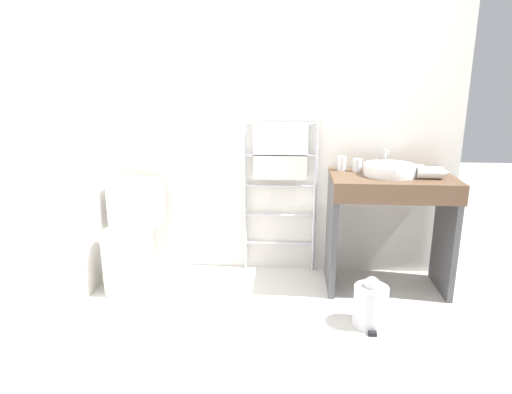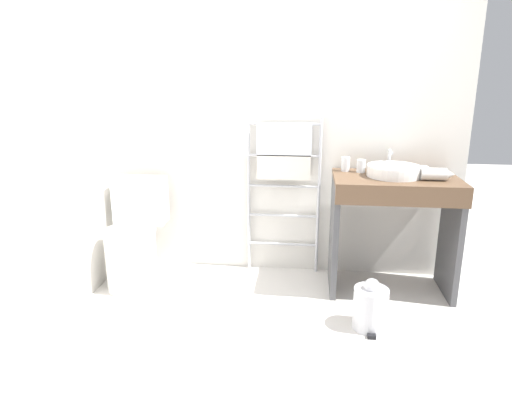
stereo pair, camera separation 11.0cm
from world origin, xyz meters
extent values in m
plane|color=silver|center=(0.00, 0.00, 0.00)|extent=(12.00, 12.00, 0.00)
cube|color=silver|center=(0.00, 1.40, 1.30)|extent=(2.77, 0.12, 2.60)
cube|color=silver|center=(-1.33, 0.67, 1.30)|extent=(0.12, 2.00, 2.60)
cylinder|color=white|center=(-1.02, 0.88, 0.21)|extent=(0.36, 0.36, 0.42)
cylinder|color=white|center=(-1.02, 0.88, 0.43)|extent=(0.38, 0.38, 0.02)
cube|color=white|center=(-1.02, 1.14, 0.59)|extent=(0.38, 0.19, 0.35)
cylinder|color=silver|center=(-1.02, 1.14, 0.77)|extent=(0.05, 0.05, 0.01)
cylinder|color=silver|center=(-0.21, 1.31, 0.61)|extent=(0.02, 0.02, 1.21)
cylinder|color=silver|center=(0.32, 1.31, 0.61)|extent=(0.02, 0.02, 1.21)
cylinder|color=silver|center=(0.06, 1.31, 0.22)|extent=(0.54, 0.02, 0.02)
cylinder|color=silver|center=(0.06, 1.31, 0.45)|extent=(0.54, 0.02, 0.02)
cylinder|color=silver|center=(0.06, 1.31, 0.69)|extent=(0.54, 0.02, 0.02)
cylinder|color=silver|center=(0.06, 1.31, 0.93)|extent=(0.54, 0.02, 0.02)
cylinder|color=silver|center=(0.06, 1.31, 1.16)|extent=(0.54, 0.02, 0.02)
cube|color=silver|center=(0.06, 1.28, 1.05)|extent=(0.41, 0.04, 0.24)
cube|color=silver|center=(0.06, 1.28, 0.84)|extent=(0.40, 0.04, 0.19)
cube|color=brown|center=(0.84, 1.05, 0.82)|extent=(0.84, 0.52, 0.03)
cube|color=brown|center=(0.84, 0.80, 0.76)|extent=(0.84, 0.02, 0.10)
cube|color=#4C4C4F|center=(0.44, 1.05, 0.40)|extent=(0.04, 0.44, 0.81)
cube|color=#4C4C4F|center=(1.24, 1.05, 0.40)|extent=(0.04, 0.44, 0.81)
cylinder|color=white|center=(0.82, 1.07, 0.88)|extent=(0.36, 0.36, 0.08)
cylinder|color=silver|center=(0.82, 1.07, 0.91)|extent=(0.30, 0.30, 0.01)
cylinder|color=silver|center=(0.82, 1.28, 0.92)|extent=(0.02, 0.02, 0.15)
cylinder|color=silver|center=(0.82, 1.24, 0.98)|extent=(0.02, 0.09, 0.02)
cylinder|color=white|center=(0.51, 1.21, 0.89)|extent=(0.06, 0.06, 0.10)
cylinder|color=white|center=(0.61, 1.18, 0.89)|extent=(0.06, 0.06, 0.09)
cylinder|color=white|center=(1.06, 0.98, 0.88)|extent=(0.16, 0.08, 0.08)
cone|color=silver|center=(1.17, 0.98, 0.88)|extent=(0.06, 0.07, 0.07)
cube|color=white|center=(1.02, 1.07, 0.88)|extent=(0.05, 0.10, 0.06)
cylinder|color=silver|center=(0.64, 0.51, 0.13)|extent=(0.21, 0.21, 0.26)
sphere|color=silver|center=(0.64, 0.51, 0.28)|extent=(0.10, 0.10, 0.10)
cube|color=black|center=(0.64, 0.39, 0.01)|extent=(0.05, 0.04, 0.02)
camera|label=1|loc=(0.13, -2.08, 1.53)|focal=32.00mm
camera|label=2|loc=(0.24, -2.07, 1.53)|focal=32.00mm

